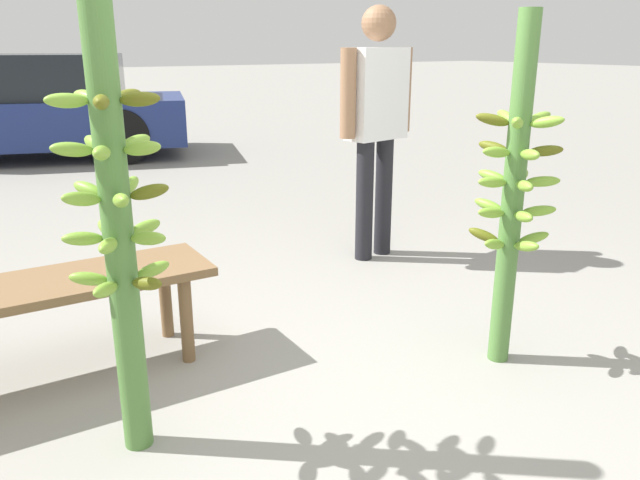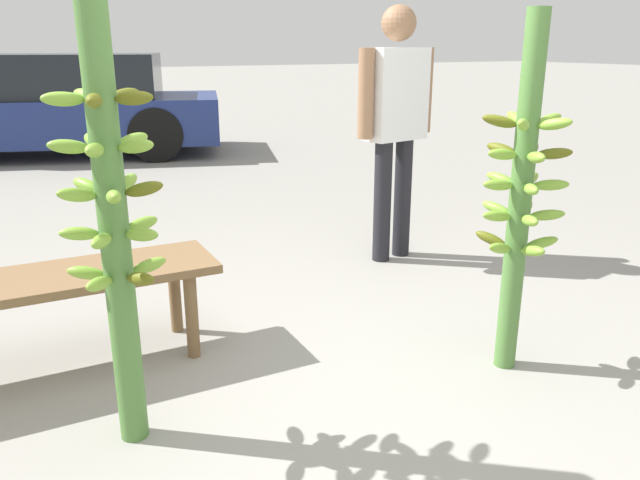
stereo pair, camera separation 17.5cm
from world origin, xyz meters
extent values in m
plane|color=gray|center=(0.00, 0.00, 0.00)|extent=(80.00, 80.00, 0.00)
cylinder|color=#4C7A38|center=(-0.80, 0.42, 0.81)|extent=(0.10, 0.10, 1.63)
ellipsoid|color=#75A333|center=(-0.91, 0.42, 1.26)|extent=(0.13, 0.05, 0.05)
ellipsoid|color=#545914|center=(-0.84, 0.32, 1.26)|extent=(0.08, 0.14, 0.05)
ellipsoid|color=#545914|center=(-0.71, 0.36, 1.26)|extent=(0.14, 0.12, 0.05)
ellipsoid|color=#545914|center=(-0.71, 0.49, 1.26)|extent=(0.13, 0.12, 0.05)
ellipsoid|color=#75A333|center=(-0.84, 0.53, 1.26)|extent=(0.09, 0.14, 0.05)
ellipsoid|color=#75A333|center=(-0.70, 0.48, 1.11)|extent=(0.14, 0.11, 0.06)
ellipsoid|color=#75A333|center=(-0.82, 0.54, 1.11)|extent=(0.07, 0.14, 0.06)
ellipsoid|color=#75A333|center=(-0.91, 0.44, 1.11)|extent=(0.14, 0.06, 0.06)
ellipsoid|color=#75A333|center=(-0.85, 0.32, 1.11)|extent=(0.10, 0.14, 0.06)
ellipsoid|color=#75A333|center=(-0.72, 0.35, 1.11)|extent=(0.13, 0.13, 0.06)
ellipsoid|color=#75A333|center=(-0.91, 0.40, 0.96)|extent=(0.14, 0.08, 0.07)
ellipsoid|color=#75A333|center=(-0.81, 0.31, 0.96)|extent=(0.06, 0.14, 0.07)
ellipsoid|color=#545914|center=(-0.70, 0.38, 0.96)|extent=(0.14, 0.09, 0.07)
ellipsoid|color=#75A333|center=(-0.73, 0.51, 0.96)|extent=(0.12, 0.14, 0.07)
ellipsoid|color=#75A333|center=(-0.86, 0.52, 0.96)|extent=(0.11, 0.14, 0.07)
ellipsoid|color=#75A333|center=(-0.73, 0.34, 0.81)|extent=(0.12, 0.13, 0.06)
ellipsoid|color=#75A333|center=(-0.70, 0.47, 0.81)|extent=(0.14, 0.10, 0.06)
ellipsoid|color=#75A333|center=(-0.81, 0.54, 0.81)|extent=(0.06, 0.14, 0.06)
ellipsoid|color=#75A333|center=(-0.91, 0.45, 0.81)|extent=(0.14, 0.07, 0.06)
ellipsoid|color=#75A333|center=(-0.86, 0.33, 0.81)|extent=(0.11, 0.14, 0.06)
ellipsoid|color=#75A333|center=(-0.90, 0.47, 0.66)|extent=(0.14, 0.10, 0.06)
ellipsoid|color=#75A333|center=(-0.88, 0.34, 0.66)|extent=(0.13, 0.13, 0.06)
ellipsoid|color=#545914|center=(-0.75, 0.33, 0.66)|extent=(0.11, 0.14, 0.06)
ellipsoid|color=#75A333|center=(-0.69, 0.45, 0.66)|extent=(0.14, 0.07, 0.06)
ellipsoid|color=#75A333|center=(-0.79, 0.54, 0.66)|extent=(0.06, 0.14, 0.06)
cylinder|color=#4C7A38|center=(0.84, 0.19, 0.78)|extent=(0.09, 0.09, 1.57)
ellipsoid|color=#75A333|center=(0.95, 0.19, 1.12)|extent=(0.15, 0.05, 0.08)
ellipsoid|color=#75A333|center=(0.87, 0.30, 1.12)|extent=(0.09, 0.16, 0.08)
ellipsoid|color=#545914|center=(0.75, 0.26, 1.12)|extent=(0.15, 0.13, 0.08)
ellipsoid|color=#75A333|center=(0.75, 0.12, 1.12)|extent=(0.15, 0.13, 0.08)
ellipsoid|color=#75A333|center=(0.87, 0.08, 1.12)|extent=(0.09, 0.16, 0.08)
ellipsoid|color=#545914|center=(0.93, 0.12, 0.99)|extent=(0.14, 0.13, 0.06)
ellipsoid|color=#545914|center=(0.94, 0.25, 0.99)|extent=(0.15, 0.12, 0.06)
ellipsoid|color=#545914|center=(0.81, 0.30, 0.99)|extent=(0.08, 0.16, 0.06)
ellipsoid|color=#75A333|center=(0.72, 0.20, 0.99)|extent=(0.15, 0.06, 0.06)
ellipsoid|color=#75A333|center=(0.79, 0.09, 0.99)|extent=(0.10, 0.16, 0.06)
ellipsoid|color=#75A333|center=(0.82, 0.31, 0.86)|extent=(0.07, 0.15, 0.06)
ellipsoid|color=#75A333|center=(0.72, 0.21, 0.86)|extent=(0.15, 0.07, 0.06)
ellipsoid|color=#75A333|center=(0.79, 0.09, 0.86)|extent=(0.11, 0.15, 0.06)
ellipsoid|color=#75A333|center=(0.92, 0.11, 0.86)|extent=(0.14, 0.14, 0.06)
ellipsoid|color=#75A333|center=(0.94, 0.24, 0.86)|extent=(0.15, 0.11, 0.06)
ellipsoid|color=#75A333|center=(0.93, 0.12, 0.73)|extent=(0.14, 0.13, 0.07)
ellipsoid|color=#75A333|center=(0.94, 0.25, 0.73)|extent=(0.15, 0.12, 0.07)
ellipsoid|color=#75A333|center=(0.81, 0.30, 0.73)|extent=(0.08, 0.16, 0.07)
ellipsoid|color=#75A333|center=(0.72, 0.20, 0.73)|extent=(0.15, 0.06, 0.07)
ellipsoid|color=#75A333|center=(0.79, 0.09, 0.73)|extent=(0.10, 0.16, 0.07)
ellipsoid|color=#75A333|center=(0.82, 0.08, 0.59)|extent=(0.07, 0.16, 0.08)
ellipsoid|color=#75A333|center=(0.94, 0.14, 0.59)|extent=(0.16, 0.11, 0.08)
ellipsoid|color=#75A333|center=(0.92, 0.27, 0.59)|extent=(0.14, 0.14, 0.08)
ellipsoid|color=#545914|center=(0.78, 0.29, 0.59)|extent=(0.11, 0.16, 0.08)
ellipsoid|color=#75A333|center=(0.73, 0.17, 0.59)|extent=(0.16, 0.07, 0.08)
cylinder|color=black|center=(1.13, 1.71, 0.41)|extent=(0.14, 0.14, 0.82)
cylinder|color=black|center=(1.32, 1.74, 0.41)|extent=(0.14, 0.14, 0.82)
cube|color=white|center=(1.22, 1.72, 1.11)|extent=(0.45, 0.26, 0.58)
cylinder|color=#936B4C|center=(0.97, 1.68, 1.13)|extent=(0.12, 0.12, 0.55)
cylinder|color=#936B4C|center=(1.48, 1.77, 1.13)|extent=(0.12, 0.12, 0.55)
sphere|color=#936B4C|center=(1.22, 1.72, 1.55)|extent=(0.22, 0.22, 0.22)
cube|color=brown|center=(-1.07, 1.10, 0.44)|extent=(1.60, 0.44, 0.04)
cylinder|color=brown|center=(-0.41, 1.25, 0.21)|extent=(0.06, 0.06, 0.42)
cylinder|color=brown|center=(-0.42, 0.94, 0.21)|extent=(0.06, 0.06, 0.42)
cube|color=navy|center=(-0.33, 7.30, 0.47)|extent=(4.45, 2.85, 0.58)
cube|color=black|center=(-0.17, 7.25, 1.03)|extent=(2.64, 2.16, 0.54)
cylinder|color=black|center=(0.67, 6.19, 0.34)|extent=(0.71, 0.39, 0.68)
cylinder|color=black|center=(1.12, 7.64, 0.34)|extent=(0.71, 0.39, 0.68)
camera|label=1|loc=(-1.27, -1.63, 1.43)|focal=35.00mm
camera|label=2|loc=(-1.12, -1.71, 1.43)|focal=35.00mm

